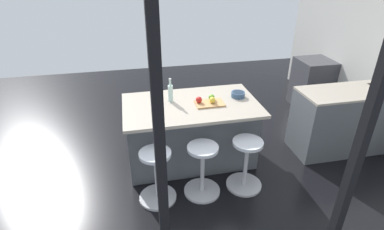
# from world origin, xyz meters

# --- Properties ---
(ground_plane) EXTENTS (7.72, 7.72, 0.00)m
(ground_plane) POSITION_xyz_m (0.00, 0.00, 0.00)
(ground_plane) COLOR black
(window_panel_rear) EXTENTS (5.94, 0.12, 2.97)m
(window_panel_rear) POSITION_xyz_m (-0.00, 2.44, 1.45)
(window_panel_rear) COLOR beige
(window_panel_rear) RESTS_ON ground_plane
(sink_cabinet) EXTENTS (2.08, 0.60, 1.21)m
(sink_cabinet) POSITION_xyz_m (-2.62, 0.32, 0.47)
(sink_cabinet) COLOR #4C5156
(sink_cabinet) RESTS_ON ground_plane
(oven_range) EXTENTS (0.60, 0.61, 0.90)m
(oven_range) POSITION_xyz_m (-2.62, -1.07, 0.45)
(oven_range) COLOR #38383D
(oven_range) RESTS_ON ground_plane
(kitchen_island) EXTENTS (1.72, 1.02, 0.89)m
(kitchen_island) POSITION_xyz_m (-0.07, 0.15, 0.45)
(kitchen_island) COLOR #4C5156
(kitchen_island) RESTS_ON ground_plane
(stool_by_window) EXTENTS (0.44, 0.44, 0.66)m
(stool_by_window) POSITION_xyz_m (-0.61, 0.84, 0.31)
(stool_by_window) COLOR #B7B7BC
(stool_by_window) RESTS_ON ground_plane
(stool_middle) EXTENTS (0.44, 0.44, 0.66)m
(stool_middle) POSITION_xyz_m (-0.07, 0.84, 0.31)
(stool_middle) COLOR #B7B7BC
(stool_middle) RESTS_ON ground_plane
(stool_near_camera) EXTENTS (0.44, 0.44, 0.66)m
(stool_near_camera) POSITION_xyz_m (0.47, 0.84, 0.31)
(stool_near_camera) COLOR #B7B7BC
(stool_near_camera) RESTS_ON ground_plane
(cutting_board) EXTENTS (0.36, 0.24, 0.02)m
(cutting_board) POSITION_xyz_m (-0.30, 0.25, 0.90)
(cutting_board) COLOR tan
(cutting_board) RESTS_ON kitchen_island
(apple_green) EXTENTS (0.08, 0.08, 0.08)m
(apple_green) POSITION_xyz_m (-0.34, 0.18, 0.95)
(apple_green) COLOR #609E2D
(apple_green) RESTS_ON cutting_board
(apple_yellow) EXTENTS (0.08, 0.08, 0.08)m
(apple_yellow) POSITION_xyz_m (-0.33, 0.26, 0.95)
(apple_yellow) COLOR gold
(apple_yellow) RESTS_ON cutting_board
(apple_red) EXTENTS (0.08, 0.08, 0.08)m
(apple_red) POSITION_xyz_m (-0.16, 0.22, 0.95)
(apple_red) COLOR red
(apple_red) RESTS_ON cutting_board
(water_bottle) EXTENTS (0.06, 0.06, 0.31)m
(water_bottle) POSITION_xyz_m (0.17, 0.06, 1.01)
(water_bottle) COLOR silver
(water_bottle) RESTS_ON kitchen_island
(fruit_bowl) EXTENTS (0.18, 0.18, 0.07)m
(fruit_bowl) POSITION_xyz_m (-0.72, 0.12, 0.93)
(fruit_bowl) COLOR #334C6B
(fruit_bowl) RESTS_ON kitchen_island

